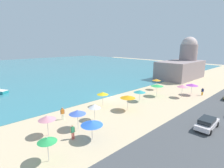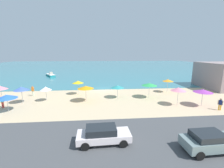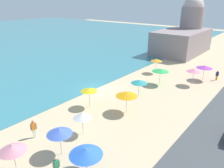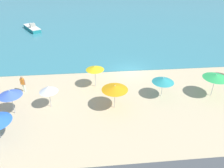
{
  "view_description": "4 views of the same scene",
  "coord_description": "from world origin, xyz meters",
  "px_view_note": "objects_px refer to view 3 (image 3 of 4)",
  "views": [
    {
      "loc": [
        -22.48,
        -24.69,
        10.23
      ],
      "look_at": [
        3.5,
        2.76,
        1.64
      ],
      "focal_mm": 28.0,
      "sensor_mm": 36.0,
      "label": 1
    },
    {
      "loc": [
        -0.6,
        -29.3,
        7.2
      ],
      "look_at": [
        1.83,
        -1.08,
        1.35
      ],
      "focal_mm": 24.0,
      "sensor_mm": 36.0,
      "label": 2
    },
    {
      "loc": [
        -20.67,
        -19.8,
        11.98
      ],
      "look_at": [
        -0.08,
        -3.2,
        1.62
      ],
      "focal_mm": 35.0,
      "sensor_mm": 36.0,
      "label": 3
    },
    {
      "loc": [
        -4.5,
        -23.97,
        12.52
      ],
      "look_at": [
        -2.78,
        -5.99,
        1.81
      ],
      "focal_mm": 35.0,
      "sensor_mm": 36.0,
      "label": 4
    }
  ],
  "objects_px": {
    "beach_umbrella_0": "(160,70)",
    "beach_umbrella_2": "(204,67)",
    "beach_umbrella_11": "(127,94)",
    "beach_umbrella_10": "(157,60)",
    "harbor_fortress": "(185,35)",
    "bather_2": "(56,166)",
    "bather_0": "(34,128)",
    "beach_umbrella_1": "(139,82)",
    "beach_umbrella_3": "(194,70)",
    "beach_umbrella_4": "(59,131)",
    "beach_umbrella_6": "(12,148)",
    "beach_umbrella_5": "(86,152)",
    "beach_umbrella_9": "(89,90)",
    "bather_1": "(217,75)",
    "beach_umbrella_8": "(82,115)"
  },
  "relations": [
    {
      "from": "beach_umbrella_0",
      "to": "beach_umbrella_3",
      "type": "height_order",
      "value": "beach_umbrella_3"
    },
    {
      "from": "bather_2",
      "to": "beach_umbrella_10",
      "type": "bearing_deg",
      "value": 12.89
    },
    {
      "from": "beach_umbrella_2",
      "to": "beach_umbrella_5",
      "type": "distance_m",
      "value": 25.55
    },
    {
      "from": "beach_umbrella_8",
      "to": "bather_2",
      "type": "xyz_separation_m",
      "value": [
        -4.9,
        -2.4,
        -1.04
      ]
    },
    {
      "from": "beach_umbrella_9",
      "to": "bather_1",
      "type": "height_order",
      "value": "beach_umbrella_9"
    },
    {
      "from": "beach_umbrella_10",
      "to": "beach_umbrella_5",
      "type": "bearing_deg",
      "value": -163.06
    },
    {
      "from": "beach_umbrella_0",
      "to": "beach_umbrella_1",
      "type": "xyz_separation_m",
      "value": [
        -5.16,
        0.38,
        -0.36
      ]
    },
    {
      "from": "beach_umbrella_10",
      "to": "harbor_fortress",
      "type": "bearing_deg",
      "value": 8.03
    },
    {
      "from": "beach_umbrella_5",
      "to": "harbor_fortress",
      "type": "height_order",
      "value": "harbor_fortress"
    },
    {
      "from": "beach_umbrella_1",
      "to": "bather_0",
      "type": "bearing_deg",
      "value": 170.95
    },
    {
      "from": "beach_umbrella_4",
      "to": "beach_umbrella_9",
      "type": "xyz_separation_m",
      "value": [
        7.5,
        4.08,
        0.05
      ]
    },
    {
      "from": "beach_umbrella_5",
      "to": "beach_umbrella_6",
      "type": "distance_m",
      "value": 5.19
    },
    {
      "from": "beach_umbrella_9",
      "to": "bather_0",
      "type": "relative_size",
      "value": 1.4
    },
    {
      "from": "harbor_fortress",
      "to": "bather_2",
      "type": "bearing_deg",
      "value": -169.16
    },
    {
      "from": "beach_umbrella_4",
      "to": "beach_umbrella_6",
      "type": "height_order",
      "value": "beach_umbrella_4"
    },
    {
      "from": "beach_umbrella_8",
      "to": "harbor_fortress",
      "type": "bearing_deg",
      "value": 8.79
    },
    {
      "from": "beach_umbrella_4",
      "to": "bather_1",
      "type": "relative_size",
      "value": 1.59
    },
    {
      "from": "beach_umbrella_0",
      "to": "beach_umbrella_2",
      "type": "distance_m",
      "value": 7.47
    },
    {
      "from": "beach_umbrella_3",
      "to": "beach_umbrella_0",
      "type": "bearing_deg",
      "value": 125.27
    },
    {
      "from": "bather_0",
      "to": "bather_2",
      "type": "distance_m",
      "value": 5.7
    },
    {
      "from": "beach_umbrella_0",
      "to": "beach_umbrella_8",
      "type": "bearing_deg",
      "value": -178.56
    },
    {
      "from": "beach_umbrella_4",
      "to": "beach_umbrella_6",
      "type": "bearing_deg",
      "value": 164.81
    },
    {
      "from": "beach_umbrella_5",
      "to": "beach_umbrella_9",
      "type": "height_order",
      "value": "beach_umbrella_9"
    },
    {
      "from": "beach_umbrella_0",
      "to": "beach_umbrella_10",
      "type": "relative_size",
      "value": 0.98
    },
    {
      "from": "beach_umbrella_10",
      "to": "harbor_fortress",
      "type": "distance_m",
      "value": 19.11
    },
    {
      "from": "beach_umbrella_2",
      "to": "beach_umbrella_8",
      "type": "relative_size",
      "value": 1.06
    },
    {
      "from": "beach_umbrella_11",
      "to": "beach_umbrella_8",
      "type": "bearing_deg",
      "value": 173.15
    },
    {
      "from": "beach_umbrella_0",
      "to": "beach_umbrella_6",
      "type": "distance_m",
      "value": 22.71
    },
    {
      "from": "beach_umbrella_0",
      "to": "beach_umbrella_3",
      "type": "distance_m",
      "value": 4.8
    },
    {
      "from": "beach_umbrella_9",
      "to": "harbor_fortress",
      "type": "distance_m",
      "value": 35.32
    },
    {
      "from": "beach_umbrella_3",
      "to": "beach_umbrella_4",
      "type": "bearing_deg",
      "value": 172.74
    },
    {
      "from": "beach_umbrella_3",
      "to": "beach_umbrella_6",
      "type": "bearing_deg",
      "value": 171.66
    },
    {
      "from": "beach_umbrella_6",
      "to": "beach_umbrella_8",
      "type": "height_order",
      "value": "beach_umbrella_6"
    },
    {
      "from": "beach_umbrella_1",
      "to": "harbor_fortress",
      "type": "xyz_separation_m",
      "value": [
        28.53,
        5.32,
        2.11
      ]
    },
    {
      "from": "beach_umbrella_1",
      "to": "beach_umbrella_10",
      "type": "bearing_deg",
      "value": 15.4
    },
    {
      "from": "beach_umbrella_4",
      "to": "beach_umbrella_9",
      "type": "relative_size",
      "value": 1.0
    },
    {
      "from": "beach_umbrella_11",
      "to": "bather_0",
      "type": "height_order",
      "value": "beach_umbrella_11"
    },
    {
      "from": "beach_umbrella_0",
      "to": "beach_umbrella_10",
      "type": "bearing_deg",
      "value": 33.97
    },
    {
      "from": "beach_umbrella_11",
      "to": "beach_umbrella_2",
      "type": "bearing_deg",
      "value": -11.56
    },
    {
      "from": "bather_0",
      "to": "bather_2",
      "type": "height_order",
      "value": "bather_0"
    },
    {
      "from": "beach_umbrella_4",
      "to": "beach_umbrella_6",
      "type": "relative_size",
      "value": 1.0
    },
    {
      "from": "beach_umbrella_5",
      "to": "beach_umbrella_11",
      "type": "height_order",
      "value": "beach_umbrella_11"
    },
    {
      "from": "bather_2",
      "to": "beach_umbrella_5",
      "type": "bearing_deg",
      "value": -44.09
    },
    {
      "from": "beach_umbrella_2",
      "to": "bather_0",
      "type": "distance_m",
      "value": 26.39
    },
    {
      "from": "bather_2",
      "to": "bather_0",
      "type": "bearing_deg",
      "value": 72.9
    },
    {
      "from": "bather_1",
      "to": "harbor_fortress",
      "type": "distance_m",
      "value": 20.23
    },
    {
      "from": "bather_0",
      "to": "bather_1",
      "type": "relative_size",
      "value": 1.14
    },
    {
      "from": "beach_umbrella_4",
      "to": "beach_umbrella_8",
      "type": "bearing_deg",
      "value": 12.57
    },
    {
      "from": "bather_2",
      "to": "beach_umbrella_2",
      "type": "bearing_deg",
      "value": -3.44
    },
    {
      "from": "beach_umbrella_10",
      "to": "beach_umbrella_11",
      "type": "bearing_deg",
      "value": -164.09
    }
  ]
}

